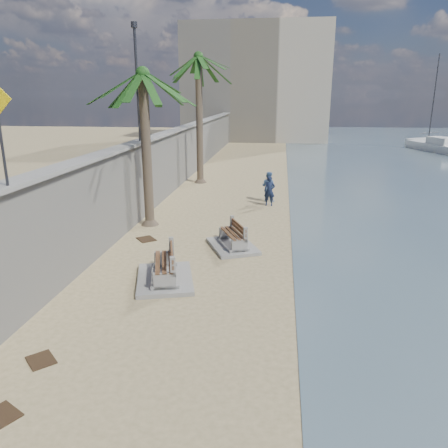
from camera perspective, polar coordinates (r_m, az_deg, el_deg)
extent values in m
plane|color=tan|center=(9.92, -2.46, -18.49)|extent=(140.00, 140.00, 0.00)
cube|color=gray|center=(29.04, -5.98, 8.66)|extent=(0.45, 70.00, 3.50)
cube|color=gray|center=(28.85, -6.09, 12.20)|extent=(0.80, 70.00, 0.12)
cube|color=#B7AA93|center=(60.11, 4.30, 17.76)|extent=(18.00, 12.00, 14.00)
cube|color=gray|center=(14.11, -7.72, -7.12)|extent=(2.31, 2.87, 0.14)
cube|color=gray|center=(16.91, 1.13, -2.91)|extent=(2.33, 2.71, 0.12)
cylinder|color=brown|center=(19.50, -10.09, 9.15)|extent=(0.42, 0.42, 6.53)
cylinder|color=brown|center=(29.09, -3.23, 13.17)|extent=(0.44, 0.44, 7.98)
cylinder|color=#2D2D33|center=(11.51, -27.16, 10.36)|extent=(0.07, 0.07, 2.40)
cylinder|color=#2D2D33|center=(21.04, -11.25, 17.39)|extent=(0.12, 0.12, 5.00)
cylinder|color=#2D2D33|center=(21.24, -11.67, 24.13)|extent=(0.28, 0.28, 0.25)
imported|color=#141E39|center=(23.26, 5.98, 4.58)|extent=(0.67, 0.47, 1.81)
imported|color=#4C6E9E|center=(24.21, 5.82, 5.09)|extent=(1.10, 1.02, 1.84)
cube|color=silver|center=(59.88, 25.12, 9.81)|extent=(6.30, 5.67, 0.70)
cylinder|color=#2D2D33|center=(59.63, 25.74, 14.70)|extent=(0.12, 0.12, 9.78)
cube|color=#382616|center=(10.97, -22.78, -16.07)|extent=(0.84, 0.84, 0.03)
cube|color=#382616|center=(18.14, -10.12, -1.96)|extent=(0.96, 0.99, 0.03)
cube|color=#382616|center=(13.86, -9.49, -7.88)|extent=(0.50, 0.54, 0.03)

